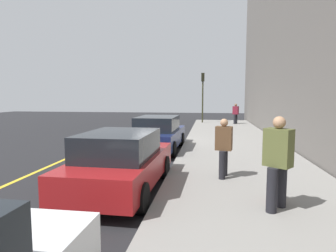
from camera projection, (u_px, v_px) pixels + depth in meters
The scene contains 10 objects.
ground_plane at pixel (163, 146), 13.76m from camera, with size 56.00×56.00×0.00m, color black.
sidewalk at pixel (233, 146), 13.30m from camera, with size 28.00×4.60×0.15m, color gray.
lane_stripe_centre at pixel (98, 145), 14.21m from camera, with size 28.00×0.14×0.01m, color gold.
parked_car_red at pixel (121, 162), 7.17m from camera, with size 4.26×1.99×1.51m.
parked_car_navy at pixel (158, 134), 12.53m from camera, with size 4.32×2.02×1.51m.
pedestrian_olive_coat at pixel (278, 160), 5.61m from camera, with size 0.55×0.59×1.84m.
pedestrian_burgundy_coat at pixel (236, 113), 23.33m from camera, with size 0.50×0.52×1.63m.
pedestrian_brown_coat at pixel (224, 146), 7.88m from camera, with size 0.53×0.49×1.62m.
traffic_light_pole at pixel (203, 89), 24.29m from camera, with size 0.35×0.26×4.16m.
rolling_suitcase at pixel (273, 189), 6.07m from camera, with size 0.34×0.22×0.90m.
Camera 1 is at (-13.42, -2.15, 2.38)m, focal length 30.93 mm.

